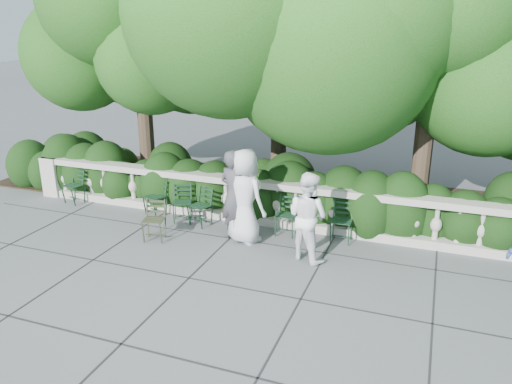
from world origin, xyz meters
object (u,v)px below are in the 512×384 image
(chair_e, at_px, (284,238))
(chair_weathered, at_px, (153,243))
(person_woman_grey, at_px, (234,196))
(chair_b, at_px, (183,223))
(chair_d, at_px, (196,227))
(chair_f, at_px, (339,244))
(person_businessman, at_px, (245,196))
(person_casual_man, at_px, (308,216))
(chair_c, at_px, (151,217))
(chair_a, at_px, (70,204))

(chair_e, distance_m, chair_weathered, 2.66)
(chair_weathered, bearing_deg, person_woman_grey, 12.96)
(chair_b, height_order, chair_d, same)
(chair_b, distance_m, chair_f, 3.46)
(person_businessman, relative_size, person_casual_man, 1.14)
(person_woman_grey, relative_size, person_casual_man, 1.12)
(chair_c, xyz_separation_m, person_businessman, (2.49, -0.48, 0.95))
(person_businessman, height_order, person_woman_grey, person_businessman)
(chair_f, height_order, chair_weathered, same)
(person_casual_man, bearing_deg, chair_weathered, 31.78)
(chair_b, distance_m, chair_d, 0.38)
(chair_d, xyz_separation_m, person_woman_grey, (1.03, -0.29, 0.94))
(chair_c, xyz_separation_m, chair_f, (4.32, -0.00, 0.00))
(person_businessman, bearing_deg, person_woman_grey, 24.01)
(chair_a, bearing_deg, chair_e, 10.98)
(chair_a, distance_m, person_businessman, 4.90)
(chair_d, distance_m, person_businessman, 1.61)
(chair_e, xyz_separation_m, chair_f, (1.13, 0.06, 0.00))
(person_businessman, bearing_deg, chair_weathered, 48.72)
(chair_b, height_order, chair_e, same)
(chair_a, bearing_deg, person_casual_man, 4.07)
(chair_b, height_order, person_businessman, person_businessman)
(person_woman_grey, bearing_deg, chair_weathered, 50.42)
(chair_b, bearing_deg, chair_weathered, -115.98)
(chair_b, relative_size, person_woman_grey, 0.45)
(person_woman_grey, bearing_deg, chair_b, 8.00)
(person_businessman, bearing_deg, person_casual_man, -169.20)
(chair_c, relative_size, person_businessman, 0.44)
(chair_a, distance_m, chair_f, 6.60)
(chair_a, relative_size, chair_f, 1.00)
(chair_c, relative_size, chair_d, 1.00)
(chair_b, bearing_deg, person_woman_grey, -37.98)
(chair_d, xyz_separation_m, chair_e, (1.95, 0.12, 0.00))
(chair_a, bearing_deg, chair_b, 9.52)
(chair_a, height_order, chair_d, same)
(chair_e, distance_m, chair_f, 1.13)
(chair_weathered, distance_m, person_casual_man, 3.20)
(chair_f, xyz_separation_m, person_casual_man, (-0.46, -0.82, 0.84))
(chair_e, bearing_deg, person_businessman, -150.44)
(chair_d, distance_m, chair_f, 3.09)
(chair_c, xyz_separation_m, person_casual_man, (3.86, -0.82, 0.84))
(chair_c, bearing_deg, chair_d, 12.13)
(person_businessman, bearing_deg, chair_a, 18.64)
(chair_d, relative_size, person_casual_man, 0.50)
(chair_f, distance_m, person_businessman, 2.11)
(chair_b, distance_m, person_casual_man, 3.19)
(person_businessman, bearing_deg, chair_e, -124.09)
(chair_d, bearing_deg, chair_b, -173.83)
(person_woman_grey, bearing_deg, chair_e, -132.80)
(chair_f, bearing_deg, chair_a, 177.72)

